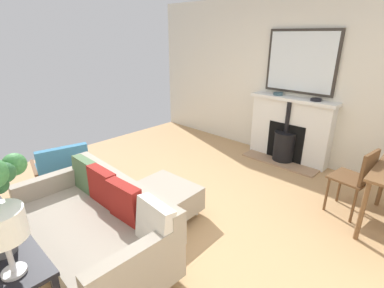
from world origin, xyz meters
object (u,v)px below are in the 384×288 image
object	(u,v)px
dining_chair_near_fireplace	(358,177)
mantel_bowl_near	(278,94)
armchair_accent	(63,166)
sofa	(96,226)
fireplace	(288,133)
table_lamp_far_end	(1,227)
ottoman	(163,199)
mantel_bowl_far	(316,99)

from	to	relation	value
dining_chair_near_fireplace	mantel_bowl_near	bearing A→B (deg)	-122.06
mantel_bowl_near	armchair_accent	size ratio (longest dim) A/B	0.21
mantel_bowl_near	sofa	xyz separation A→B (m)	(3.48, 0.04, -0.77)
fireplace	sofa	xyz separation A→B (m)	(3.45, -0.24, -0.14)
armchair_accent	table_lamp_far_end	size ratio (longest dim) A/B	1.79
fireplace	sofa	size ratio (longest dim) A/B	0.82
ottoman	armchair_accent	distance (m)	1.45
armchair_accent	dining_chair_near_fireplace	distance (m)	3.65
ottoman	armchair_accent	bearing A→B (deg)	-64.64
fireplace	mantel_bowl_far	world-z (taller)	mantel_bowl_far
sofa	mantel_bowl_far	bearing A→B (deg)	170.21
dining_chair_near_fireplace	table_lamp_far_end	bearing A→B (deg)	-17.60
armchair_accent	fireplace	bearing A→B (deg)	153.69
mantel_bowl_far	dining_chair_near_fireplace	xyz separation A→B (m)	(1.01, 0.98, -0.60)
mantel_bowl_near	mantel_bowl_far	distance (m)	0.64
mantel_bowl_near	ottoman	world-z (taller)	mantel_bowl_near
sofa	ottoman	size ratio (longest dim) A/B	2.31
dining_chair_near_fireplace	mantel_bowl_far	bearing A→B (deg)	-136.02
mantel_bowl_near	dining_chair_near_fireplace	distance (m)	2.00
fireplace	table_lamp_far_end	size ratio (longest dim) A/B	3.28
mantel_bowl_far	table_lamp_far_end	bearing A→B (deg)	-0.71
mantel_bowl_near	sofa	size ratio (longest dim) A/B	0.09
ottoman	table_lamp_far_end	distance (m)	1.95
table_lamp_far_end	armchair_accent	bearing A→B (deg)	-119.10
sofa	armchair_accent	bearing A→B (deg)	-101.26
dining_chair_near_fireplace	sofa	bearing A→B (deg)	-32.61
sofa	armchair_accent	xyz separation A→B (m)	(-0.27, -1.34, 0.09)
mantel_bowl_near	armchair_accent	world-z (taller)	mantel_bowl_near
sofa	armchair_accent	size ratio (longest dim) A/B	2.25
dining_chair_near_fireplace	fireplace	bearing A→B (deg)	-126.40
sofa	dining_chair_near_fireplace	distance (m)	2.93
mantel_bowl_near	ottoman	xyz separation A→B (m)	(2.60, -0.00, -0.89)
mantel_bowl_far	table_lamp_far_end	distance (m)	4.26
mantel_bowl_far	ottoman	bearing A→B (deg)	-13.88
mantel_bowl_near	table_lamp_far_end	size ratio (longest dim) A/B	0.37
fireplace	dining_chair_near_fireplace	distance (m)	1.66
mantel_bowl_near	mantel_bowl_far	bearing A→B (deg)	90.00
fireplace	armchair_accent	xyz separation A→B (m)	(3.19, -1.58, -0.05)
armchair_accent	table_lamp_far_end	xyz separation A→B (m)	(1.05, 1.88, 0.62)
mantel_bowl_near	table_lamp_far_end	distance (m)	4.30
armchair_accent	table_lamp_far_end	world-z (taller)	table_lamp_far_end
fireplace	ottoman	world-z (taller)	fireplace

